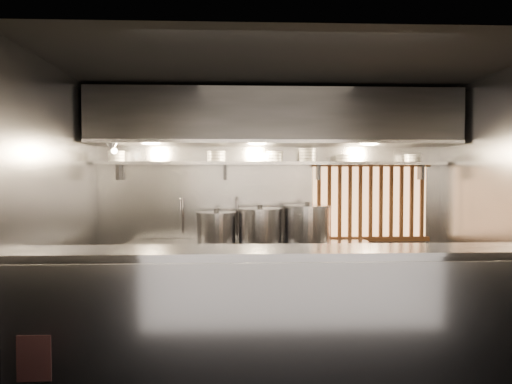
{
  "coord_description": "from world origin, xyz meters",
  "views": [
    {
      "loc": [
        -0.49,
        -5.01,
        1.74
      ],
      "look_at": [
        -0.24,
        0.55,
        1.54
      ],
      "focal_mm": 35.0,
      "sensor_mm": 36.0,
      "label": 1
    }
  ],
  "objects": [
    {
      "name": "red_placard",
      "position": [
        -2.0,
        -1.22,
        0.35
      ],
      "size": [
        0.26,
        0.03,
        0.35
      ],
      "primitive_type": "cube",
      "rotation": [
        0.0,
        0.0,
        0.04
      ],
      "color": "red",
      "rests_on": "serving_counter"
    },
    {
      "name": "ceiling",
      "position": [
        0.0,
        0.0,
        2.8
      ],
      "size": [
        4.5,
        4.5,
        0.0
      ],
      "primitive_type": "plane",
      "rotation": [
        3.14,
        0.0,
        0.0
      ],
      "color": "black",
      "rests_on": "wall_back"
    },
    {
      "name": "bowl_stack_5",
      "position": [
        1.81,
        1.32,
        1.95
      ],
      "size": [
        0.21,
        0.21,
        0.09
      ],
      "color": "white",
      "rests_on": "bowl_shelf"
    },
    {
      "name": "stock_pot_mid",
      "position": [
        0.42,
        1.11,
        1.13
      ],
      "size": [
        0.75,
        0.75,
        0.5
      ],
      "rotation": [
        0.0,
        0.0,
        0.29
      ],
      "color": "#97979C",
      "rests_on": "cooking_bench"
    },
    {
      "name": "serving_counter",
      "position": [
        0.0,
        -0.96,
        0.57
      ],
      "size": [
        4.5,
        0.56,
        1.13
      ],
      "color": "#97979C",
      "rests_on": "floor"
    },
    {
      "name": "exhaust_hood",
      "position": [
        0.0,
        1.1,
        2.42
      ],
      "size": [
        4.4,
        0.81,
        0.65
      ],
      "color": "#2D2D30",
      "rests_on": "ceiling"
    },
    {
      "name": "wood_screen",
      "position": [
        1.3,
        1.45,
        1.38
      ],
      "size": [
        1.56,
        0.09,
        1.04
      ],
      "color": "#F8B26F",
      "rests_on": "wall_back"
    },
    {
      "name": "stock_pot_left",
      "position": [
        -0.7,
        1.12,
        1.09
      ],
      "size": [
        0.6,
        0.6,
        0.42
      ],
      "rotation": [
        0.0,
        0.0,
        -0.23
      ],
      "color": "#97979C",
      "rests_on": "cooking_bench"
    },
    {
      "name": "faucet_left",
      "position": [
        -1.15,
        1.37,
        1.31
      ],
      "size": [
        0.04,
        0.3,
        0.5
      ],
      "color": "silver",
      "rests_on": "wall_back"
    },
    {
      "name": "wall_left",
      "position": [
        -2.25,
        0.0,
        1.4
      ],
      "size": [
        0.0,
        3.0,
        3.0
      ],
      "primitive_type": "plane",
      "rotation": [
        1.57,
        0.0,
        1.57
      ],
      "color": "gray",
      "rests_on": "floor"
    },
    {
      "name": "heat_lamp",
      "position": [
        -1.9,
        0.85,
        2.07
      ],
      "size": [
        0.25,
        0.35,
        0.2
      ],
      "color": "#97979C",
      "rests_on": "exhaust_hood"
    },
    {
      "name": "faucet_right",
      "position": [
        -0.45,
        1.37,
        1.31
      ],
      "size": [
        0.04,
        0.3,
        0.5
      ],
      "color": "silver",
      "rests_on": "wall_back"
    },
    {
      "name": "bowl_stack_1",
      "position": [
        -0.71,
        1.32,
        1.97
      ],
      "size": [
        0.24,
        0.24,
        0.13
      ],
      "color": "white",
      "rests_on": "bowl_shelf"
    },
    {
      "name": "stock_pot_right",
      "position": [
        -0.17,
        1.09,
        1.11
      ],
      "size": [
        0.7,
        0.7,
        0.46
      ],
      "rotation": [
        0.0,
        0.0,
        0.33
      ],
      "color": "#97979C",
      "rests_on": "cooking_bench"
    },
    {
      "name": "wall_back",
      "position": [
        0.0,
        1.5,
        1.4
      ],
      "size": [
        4.5,
        0.0,
        4.5
      ],
      "primitive_type": "plane",
      "rotation": [
        1.57,
        0.0,
        0.0
      ],
      "color": "gray",
      "rests_on": "floor"
    },
    {
      "name": "cooking_bench",
      "position": [
        -0.3,
        1.13,
        0.45
      ],
      "size": [
        3.0,
        0.7,
        0.9
      ],
      "primitive_type": "cube",
      "color": "#97979C",
      "rests_on": "floor"
    },
    {
      "name": "pendant_bulb",
      "position": [
        -0.1,
        1.2,
        1.96
      ],
      "size": [
        0.09,
        0.09,
        0.19
      ],
      "color": "#2D2D30",
      "rests_on": "exhaust_hood"
    },
    {
      "name": "bowl_stack_4",
      "position": [
        0.91,
        1.32,
        1.95
      ],
      "size": [
        0.21,
        0.21,
        0.09
      ],
      "color": "white",
      "rests_on": "bowl_shelf"
    },
    {
      "name": "wall_right",
      "position": [
        2.25,
        0.0,
        1.4
      ],
      "size": [
        0.0,
        3.0,
        3.0
      ],
      "primitive_type": "plane",
      "rotation": [
        1.57,
        0.0,
        -1.57
      ],
      "color": "gray",
      "rests_on": "floor"
    },
    {
      "name": "bowl_stack_0",
      "position": [
        -1.96,
        1.32,
        1.97
      ],
      "size": [
        0.21,
        0.21,
        0.13
      ],
      "color": "white",
      "rests_on": "bowl_shelf"
    },
    {
      "name": "floor",
      "position": [
        0.0,
        0.0,
        0.0
      ],
      "size": [
        4.5,
        4.5,
        0.0
      ],
      "primitive_type": "plane",
      "color": "black",
      "rests_on": "ground"
    },
    {
      "name": "bowl_stack_2",
      "position": [
        0.03,
        1.32,
        1.97
      ],
      "size": [
        0.23,
        0.23,
        0.13
      ],
      "color": "white",
      "rests_on": "bowl_shelf"
    },
    {
      "name": "bowl_stack_3",
      "position": [
        0.45,
        1.32,
        1.98
      ],
      "size": [
        0.22,
        0.22,
        0.17
      ],
      "color": "white",
      "rests_on": "bowl_shelf"
    },
    {
      "name": "bowl_shelf",
      "position": [
        0.0,
        1.32,
        1.88
      ],
      "size": [
        4.4,
        0.34,
        0.04
      ],
      "primitive_type": "cube",
      "color": "#97979C",
      "rests_on": "wall_back"
    }
  ]
}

